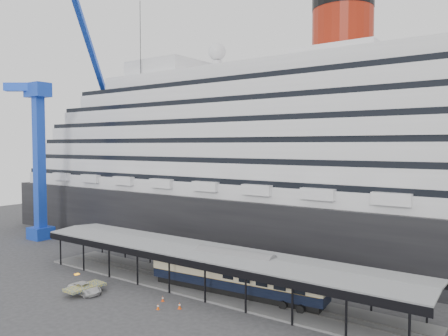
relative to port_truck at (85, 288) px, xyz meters
The scene contains 9 objects.
ground 12.78m from the port_truck, 25.32° to the left, with size 200.00×200.00×0.00m, color #323234.
cruise_ship 43.00m from the port_truck, 72.82° to the left, with size 130.00×30.00×43.90m.
platform_canopy 15.66m from the port_truck, 42.19° to the left, with size 56.00×9.18×5.30m.
crane_blue 41.92m from the port_truck, 154.42° to the left, with size 22.63×19.19×47.60m.
port_truck is the anchor object (origin of this frame).
pullman_carriage 19.23m from the port_truck, 33.18° to the left, with size 23.92×4.89×23.32m.
traffic_cone_left 10.68m from the port_truck, 20.08° to the left, with size 0.41×0.41×0.67m.
traffic_cone_mid 11.50m from the port_truck, ahead, with size 0.38×0.38×0.69m.
traffic_cone_right 13.64m from the port_truck, 12.70° to the left, with size 0.49×0.49×0.77m.
Camera 1 is at (34.46, -39.88, 18.89)m, focal length 35.00 mm.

